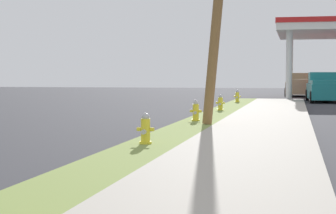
# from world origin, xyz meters

# --- Properties ---
(fire_hydrant_second) EXTENTS (0.42, 0.38, 0.74)m
(fire_hydrant_second) POSITION_xyz_m (0.59, 12.06, 0.45)
(fire_hydrant_second) COLOR yellow
(fire_hydrant_second) RESTS_ON grass_verge
(fire_hydrant_third) EXTENTS (0.42, 0.37, 0.74)m
(fire_hydrant_third) POSITION_xyz_m (0.57, 19.18, 0.45)
(fire_hydrant_third) COLOR yellow
(fire_hydrant_third) RESTS_ON grass_verge
(fire_hydrant_fourth) EXTENTS (0.42, 0.37, 0.74)m
(fire_hydrant_fourth) POSITION_xyz_m (0.62, 25.66, 0.45)
(fire_hydrant_fourth) COLOR yellow
(fire_hydrant_fourth) RESTS_ON grass_verge
(fire_hydrant_fifth) EXTENTS (0.42, 0.38, 0.74)m
(fire_hydrant_fifth) POSITION_xyz_m (0.58, 34.01, 0.45)
(fire_hydrant_fifth) COLOR yellow
(fire_hydrant_fifth) RESTS_ON grass_verge
(truck_tan_at_forecourt) EXTENTS (2.41, 5.51, 1.97)m
(truck_tan_at_forecourt) POSITION_xyz_m (4.38, 48.97, 0.91)
(truck_tan_at_forecourt) COLOR tan
(truck_tan_at_forecourt) RESTS_ON ground
(truck_teal_on_apron) EXTENTS (2.34, 5.48, 1.97)m
(truck_teal_on_apron) POSITION_xyz_m (5.90, 38.22, 0.91)
(truck_teal_on_apron) COLOR #197075
(truck_teal_on_apron) RESTS_ON ground
(truck_red_at_far_bay) EXTENTS (2.45, 5.52, 1.97)m
(truck_red_at_far_bay) POSITION_xyz_m (6.60, 45.21, 0.91)
(truck_red_at_far_bay) COLOR red
(truck_red_at_far_bay) RESTS_ON ground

